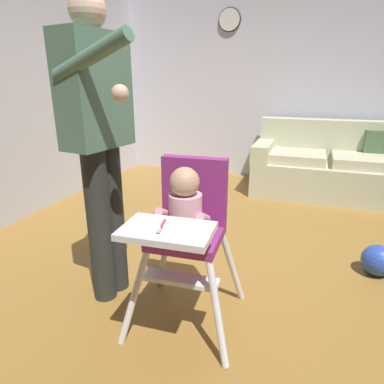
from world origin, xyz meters
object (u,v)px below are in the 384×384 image
(couch, at_px, (328,167))
(adult_standing, at_px, (100,141))
(toy_ball_second, at_px, (161,221))
(wall_clock, at_px, (230,20))
(high_chair, at_px, (187,218))
(toy_ball, at_px, (378,260))

(couch, distance_m, adult_standing, 3.01)
(toy_ball_second, distance_m, wall_clock, 2.92)
(high_chair, relative_size, toy_ball_second, 4.20)
(adult_standing, bearing_deg, high_chair, 0.28)
(couch, xyz_separation_m, toy_ball_second, (-1.41, -1.70, -0.22))
(high_chair, height_order, wall_clock, wall_clock)
(adult_standing, height_order, wall_clock, wall_clock)
(high_chair, distance_m, wall_clock, 3.53)
(adult_standing, height_order, toy_ball, adult_standing)
(wall_clock, bearing_deg, couch, -18.99)
(adult_standing, bearing_deg, wall_clock, 99.43)
(high_chair, bearing_deg, couch, 160.04)
(adult_standing, bearing_deg, couch, 71.43)
(couch, height_order, toy_ball, couch)
(toy_ball, distance_m, toy_ball_second, 1.73)
(adult_standing, xyz_separation_m, wall_clock, (-0.05, 3.09, 1.07))
(high_chair, distance_m, toy_ball_second, 1.29)
(couch, xyz_separation_m, wall_clock, (-1.39, 0.48, 1.73))
(high_chair, distance_m, toy_ball, 1.51)
(toy_ball_second, bearing_deg, high_chair, -57.70)
(couch, xyz_separation_m, toy_ball, (0.31, -1.80, -0.22))
(high_chair, xyz_separation_m, wall_clock, (-0.60, 3.17, 1.43))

